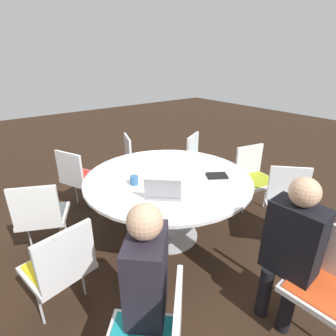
{
  "coord_description": "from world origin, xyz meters",
  "views": [
    {
      "loc": [
        -1.97,
        1.52,
        1.9
      ],
      "look_at": [
        0.0,
        0.0,
        0.84
      ],
      "focal_mm": 28.0,
      "sensor_mm": 36.0,
      "label": 1
    }
  ],
  "objects_px": {
    "chair_6": "(79,175)",
    "laptop": "(163,192)",
    "spiral_notebook": "(217,176)",
    "chair_7": "(41,213)",
    "chair_3": "(254,174)",
    "person_1": "(292,243)",
    "chair_2": "(289,202)",
    "handbag": "(221,183)",
    "person_0": "(145,278)",
    "coffee_cup": "(134,180)",
    "chair_1": "(327,278)",
    "chair_5": "(137,158)",
    "chair_8": "(60,264)",
    "chair_4": "(200,158)"
  },
  "relations": [
    {
      "from": "chair_8",
      "to": "chair_4",
      "type": "bearing_deg",
      "value": 10.96
    },
    {
      "from": "person_1",
      "to": "coffee_cup",
      "type": "height_order",
      "value": "person_1"
    },
    {
      "from": "chair_6",
      "to": "laptop",
      "type": "relative_size",
      "value": 2.15
    },
    {
      "from": "chair_8",
      "to": "handbag",
      "type": "distance_m",
      "value": 2.66
    },
    {
      "from": "spiral_notebook",
      "to": "coffee_cup",
      "type": "xyz_separation_m",
      "value": [
        0.37,
        0.78,
        0.03
      ]
    },
    {
      "from": "person_1",
      "to": "spiral_notebook",
      "type": "bearing_deg",
      "value": -22.09
    },
    {
      "from": "chair_6",
      "to": "handbag",
      "type": "bearing_deg",
      "value": 44.22
    },
    {
      "from": "person_1",
      "to": "chair_8",
      "type": "bearing_deg",
      "value": 48.33
    },
    {
      "from": "chair_3",
      "to": "coffee_cup",
      "type": "height_order",
      "value": "chair_3"
    },
    {
      "from": "chair_2",
      "to": "chair_7",
      "type": "relative_size",
      "value": 1.0
    },
    {
      "from": "chair_2",
      "to": "coffee_cup",
      "type": "height_order",
      "value": "chair_2"
    },
    {
      "from": "chair_5",
      "to": "person_0",
      "type": "height_order",
      "value": "person_0"
    },
    {
      "from": "spiral_notebook",
      "to": "person_0",
      "type": "bearing_deg",
      "value": 116.26
    },
    {
      "from": "person_0",
      "to": "spiral_notebook",
      "type": "bearing_deg",
      "value": -20.75
    },
    {
      "from": "laptop",
      "to": "spiral_notebook",
      "type": "bearing_deg",
      "value": -135.73
    },
    {
      "from": "coffee_cup",
      "to": "laptop",
      "type": "bearing_deg",
      "value": -169.92
    },
    {
      "from": "chair_2",
      "to": "coffee_cup",
      "type": "bearing_deg",
      "value": 10.45
    },
    {
      "from": "coffee_cup",
      "to": "spiral_notebook",
      "type": "bearing_deg",
      "value": -115.35
    },
    {
      "from": "chair_8",
      "to": "person_0",
      "type": "bearing_deg",
      "value": -75.27
    },
    {
      "from": "spiral_notebook",
      "to": "handbag",
      "type": "relative_size",
      "value": 0.72
    },
    {
      "from": "chair_3",
      "to": "chair_1",
      "type": "bearing_deg",
      "value": 63.56
    },
    {
      "from": "chair_1",
      "to": "chair_5",
      "type": "height_order",
      "value": "same"
    },
    {
      "from": "chair_7",
      "to": "person_1",
      "type": "xyz_separation_m",
      "value": [
        -1.83,
        -1.25,
        0.2
      ]
    },
    {
      "from": "chair_3",
      "to": "spiral_notebook",
      "type": "xyz_separation_m",
      "value": [
        -0.11,
        0.85,
        0.25
      ]
    },
    {
      "from": "chair_4",
      "to": "person_1",
      "type": "distance_m",
      "value": 2.23
    },
    {
      "from": "person_1",
      "to": "spiral_notebook",
      "type": "distance_m",
      "value": 1.08
    },
    {
      "from": "chair_8",
      "to": "coffee_cup",
      "type": "relative_size",
      "value": 9.57
    },
    {
      "from": "person_0",
      "to": "chair_7",
      "type": "bearing_deg",
      "value": 52.82
    },
    {
      "from": "chair_1",
      "to": "chair_2",
      "type": "xyz_separation_m",
      "value": [
        0.7,
        -0.76,
        0.0
      ]
    },
    {
      "from": "spiral_notebook",
      "to": "chair_3",
      "type": "bearing_deg",
      "value": -82.89
    },
    {
      "from": "chair_6",
      "to": "chair_8",
      "type": "bearing_deg",
      "value": -47.93
    },
    {
      "from": "chair_2",
      "to": "person_0",
      "type": "bearing_deg",
      "value": 48.94
    },
    {
      "from": "spiral_notebook",
      "to": "chair_7",
      "type": "bearing_deg",
      "value": 63.03
    },
    {
      "from": "chair_7",
      "to": "handbag",
      "type": "bearing_deg",
      "value": 22.91
    },
    {
      "from": "chair_1",
      "to": "coffee_cup",
      "type": "xyz_separation_m",
      "value": [
        1.63,
        0.54,
        0.28
      ]
    },
    {
      "from": "chair_2",
      "to": "handbag",
      "type": "xyz_separation_m",
      "value": [
        1.23,
        -0.37,
        -0.36
      ]
    },
    {
      "from": "spiral_notebook",
      "to": "coffee_cup",
      "type": "height_order",
      "value": "coffee_cup"
    },
    {
      "from": "chair_5",
      "to": "person_1",
      "type": "distance_m",
      "value": 2.58
    },
    {
      "from": "chair_1",
      "to": "chair_2",
      "type": "height_order",
      "value": "same"
    },
    {
      "from": "chair_3",
      "to": "spiral_notebook",
      "type": "bearing_deg",
      "value": 19.29
    },
    {
      "from": "chair_7",
      "to": "handbag",
      "type": "distance_m",
      "value": 2.52
    },
    {
      "from": "chair_3",
      "to": "person_1",
      "type": "height_order",
      "value": "person_1"
    },
    {
      "from": "chair_5",
      "to": "coffee_cup",
      "type": "distance_m",
      "value": 1.4
    },
    {
      "from": "handbag",
      "to": "chair_3",
      "type": "bearing_deg",
      "value": 175.01
    },
    {
      "from": "chair_6",
      "to": "person_0",
      "type": "height_order",
      "value": "person_0"
    },
    {
      "from": "chair_1",
      "to": "spiral_notebook",
      "type": "relative_size",
      "value": 3.3
    },
    {
      "from": "chair_3",
      "to": "chair_6",
      "type": "xyz_separation_m",
      "value": [
        1.35,
        1.82,
        0.0
      ]
    },
    {
      "from": "chair_1",
      "to": "chair_4",
      "type": "xyz_separation_m",
      "value": [
        2.21,
        -0.94,
        0.0
      ]
    },
    {
      "from": "person_0",
      "to": "person_1",
      "type": "distance_m",
      "value": 1.06
    },
    {
      "from": "person_0",
      "to": "spiral_notebook",
      "type": "relative_size",
      "value": 4.65
    }
  ]
}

